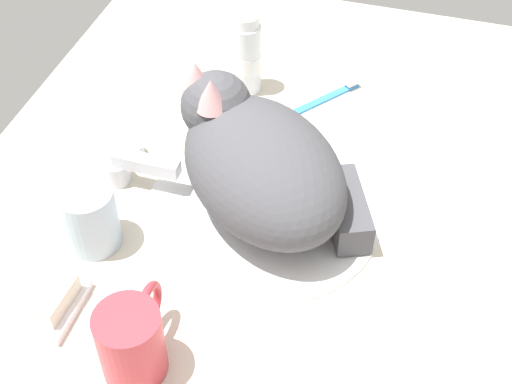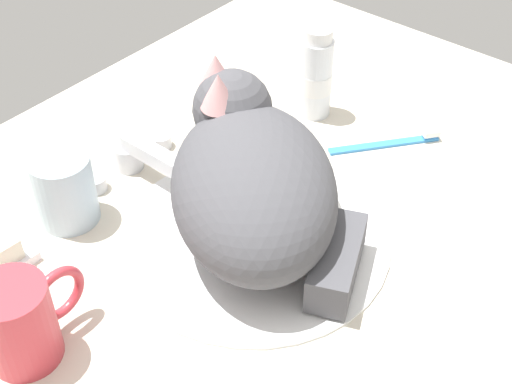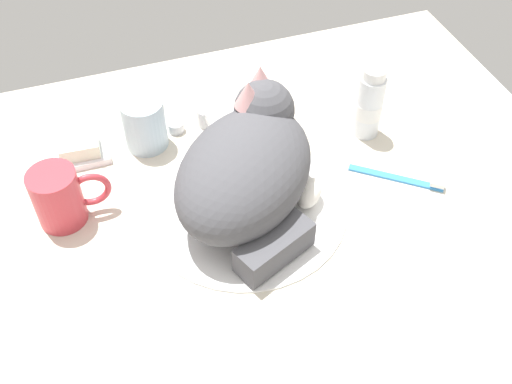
{
  "view_description": "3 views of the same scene",
  "coord_description": "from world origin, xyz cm",
  "px_view_note": "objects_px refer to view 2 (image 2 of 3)",
  "views": [
    {
      "loc": [
        -62.77,
        -17.63,
        69.59
      ],
      "look_at": [
        -2.18,
        0.3,
        5.66
      ],
      "focal_mm": 50.78,
      "sensor_mm": 36.0,
      "label": 1
    },
    {
      "loc": [
        -45.32,
        -38.05,
        58.52
      ],
      "look_at": [
        1.69,
        1.06,
        5.47
      ],
      "focal_mm": 50.96,
      "sensor_mm": 36.0,
      "label": 2
    },
    {
      "loc": [
        -18.55,
        -59.24,
        70.29
      ],
      "look_at": [
        1.19,
        -1.71,
        4.83
      ],
      "focal_mm": 43.1,
      "sensor_mm": 36.0,
      "label": 3
    }
  ],
  "objects_px": {
    "faucet": "(137,157)",
    "cat": "(253,179)",
    "toothpaste_bottle": "(316,75)",
    "rinse_cup": "(65,189)",
    "coffee_mug": "(21,321)",
    "toothbrush": "(391,142)"
  },
  "relations": [
    {
      "from": "faucet",
      "to": "toothpaste_bottle",
      "type": "bearing_deg",
      "value": -20.54
    },
    {
      "from": "faucet",
      "to": "toothpaste_bottle",
      "type": "height_order",
      "value": "toothpaste_bottle"
    },
    {
      "from": "coffee_mug",
      "to": "rinse_cup",
      "type": "height_order",
      "value": "coffee_mug"
    },
    {
      "from": "faucet",
      "to": "cat",
      "type": "relative_size",
      "value": 0.45
    },
    {
      "from": "cat",
      "to": "toothpaste_bottle",
      "type": "distance_m",
      "value": 0.26
    },
    {
      "from": "toothpaste_bottle",
      "to": "rinse_cup",
      "type": "bearing_deg",
      "value": 165.6
    },
    {
      "from": "cat",
      "to": "rinse_cup",
      "type": "relative_size",
      "value": 3.56
    },
    {
      "from": "faucet",
      "to": "toothbrush",
      "type": "height_order",
      "value": "faucet"
    },
    {
      "from": "coffee_mug",
      "to": "toothpaste_bottle",
      "type": "xyz_separation_m",
      "value": [
        0.51,
        0.03,
        0.01
      ]
    },
    {
      "from": "rinse_cup",
      "to": "toothpaste_bottle",
      "type": "height_order",
      "value": "toothpaste_bottle"
    },
    {
      "from": "faucet",
      "to": "cat",
      "type": "xyz_separation_m",
      "value": [
        0.01,
        -0.18,
        0.06
      ]
    },
    {
      "from": "toothpaste_bottle",
      "to": "coffee_mug",
      "type": "bearing_deg",
      "value": -176.67
    },
    {
      "from": "faucet",
      "to": "cat",
      "type": "bearing_deg",
      "value": -87.26
    },
    {
      "from": "cat",
      "to": "faucet",
      "type": "bearing_deg",
      "value": 92.74
    },
    {
      "from": "faucet",
      "to": "coffee_mug",
      "type": "bearing_deg",
      "value": -154.66
    },
    {
      "from": "rinse_cup",
      "to": "toothbrush",
      "type": "height_order",
      "value": "rinse_cup"
    },
    {
      "from": "cat",
      "to": "toothpaste_bottle",
      "type": "height_order",
      "value": "cat"
    },
    {
      "from": "cat",
      "to": "coffee_mug",
      "type": "xyz_separation_m",
      "value": [
        -0.27,
        0.06,
        -0.03
      ]
    },
    {
      "from": "coffee_mug",
      "to": "toothpaste_bottle",
      "type": "height_order",
      "value": "toothpaste_bottle"
    },
    {
      "from": "faucet",
      "to": "toothbrush",
      "type": "distance_m",
      "value": 0.33
    },
    {
      "from": "faucet",
      "to": "toothpaste_bottle",
      "type": "relative_size",
      "value": 1.07
    },
    {
      "from": "cat",
      "to": "coffee_mug",
      "type": "relative_size",
      "value": 2.74
    }
  ]
}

